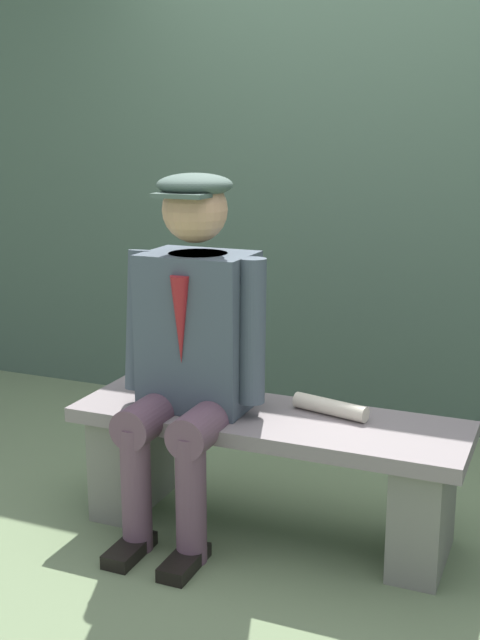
# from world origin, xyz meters

# --- Properties ---
(ground_plane) EXTENTS (30.00, 30.00, 0.00)m
(ground_plane) POSITION_xyz_m (0.00, 0.00, 0.00)
(ground_plane) COLOR #637651
(bench) EXTENTS (1.47, 0.46, 0.47)m
(bench) POSITION_xyz_m (0.00, 0.00, 0.30)
(bench) COLOR slate
(bench) RESTS_ON ground
(seated_man) EXTENTS (0.57, 0.63, 1.35)m
(seated_man) POSITION_xyz_m (0.28, 0.06, 0.75)
(seated_man) COLOR #3D4852
(seated_man) RESTS_ON ground
(rolled_magazine) EXTENTS (0.30, 0.13, 0.06)m
(rolled_magazine) POSITION_xyz_m (-0.21, -0.09, 0.50)
(rolled_magazine) COLOR beige
(rolled_magazine) RESTS_ON bench
(stadium_wall) EXTENTS (12.00, 0.24, 2.38)m
(stadium_wall) POSITION_xyz_m (0.00, -1.42, 1.19)
(stadium_wall) COLOR #405546
(stadium_wall) RESTS_ON ground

